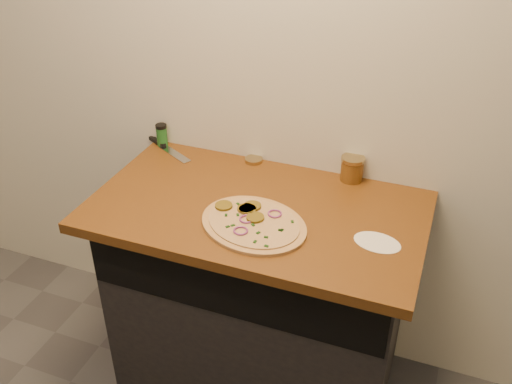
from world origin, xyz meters
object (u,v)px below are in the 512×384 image
at_px(pizza, 253,223).
at_px(salsa_jar, 352,168).
at_px(chefs_knife, 165,147).
at_px(spice_shaker, 162,135).

relative_size(pizza, salsa_jar, 4.96).
height_order(chefs_knife, spice_shaker, spice_shaker).
relative_size(chefs_knife, spice_shaker, 2.74).
bearing_deg(pizza, spice_shaker, 144.15).
height_order(pizza, chefs_knife, pizza).
distance_m(salsa_jar, spice_shaker, 0.83).
bearing_deg(salsa_jar, chefs_knife, -178.18).
relative_size(salsa_jar, spice_shaker, 1.03).
xyz_separation_m(pizza, chefs_knife, (-0.55, 0.39, -0.00)).
xyz_separation_m(salsa_jar, spice_shaker, (-0.83, -0.00, -0.00)).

